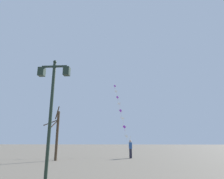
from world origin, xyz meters
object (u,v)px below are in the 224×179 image
object	(u,v)px
kite_flyer	(130,148)
bare_tree	(57,133)
twin_lantern_lamp_post	(52,94)
kite_train	(121,111)

from	to	relation	value
kite_flyer	bare_tree	world-z (taller)	bare_tree
twin_lantern_lamp_post	kite_train	world-z (taller)	kite_train
twin_lantern_lamp_post	kite_flyer	xyz separation A→B (m)	(3.74, 11.70, -2.73)
kite_train	kite_flyer	bearing A→B (deg)	-79.04
bare_tree	kite_flyer	bearing A→B (deg)	23.44
kite_flyer	kite_train	bearing A→B (deg)	-0.48
kite_train	twin_lantern_lamp_post	bearing A→B (deg)	-99.12
twin_lantern_lamp_post	kite_flyer	bearing A→B (deg)	72.26
twin_lantern_lamp_post	kite_flyer	distance (m)	12.58
kite_train	bare_tree	world-z (taller)	kite_train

